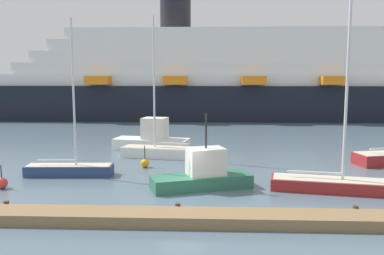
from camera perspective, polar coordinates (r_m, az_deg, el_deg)
ground_plane at (r=22.54m, az=-1.30°, el=-9.29°), size 600.00×600.00×0.00m
dock_pier at (r=18.55m, az=-2.18°, el=-12.19°), size 19.93×1.83×0.60m
sailboat_0 at (r=32.50m, az=-4.30°, el=-3.16°), size 6.24×2.72×10.79m
sailboat_1 at (r=24.49m, az=18.66°, el=-6.95°), size 6.84×2.88×12.23m
sailboat_2 at (r=27.80m, az=-16.40°, el=-5.31°), size 5.54×1.55×9.87m
fishing_boat_0 at (r=35.98m, az=-5.41°, el=-1.56°), size 6.70×3.38×4.98m
fishing_boat_1 at (r=23.82m, az=1.49°, el=-6.40°), size 5.97×3.67×4.27m
channel_buoy_0 at (r=29.20m, az=-6.45°, el=-4.85°), size 0.59×0.59×1.53m
channel_buoy_2 at (r=26.10m, az=-24.54°, el=-6.91°), size 0.64×0.64×1.36m
cruise_ship at (r=62.50m, az=12.37°, el=6.32°), size 88.05×14.18×17.16m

